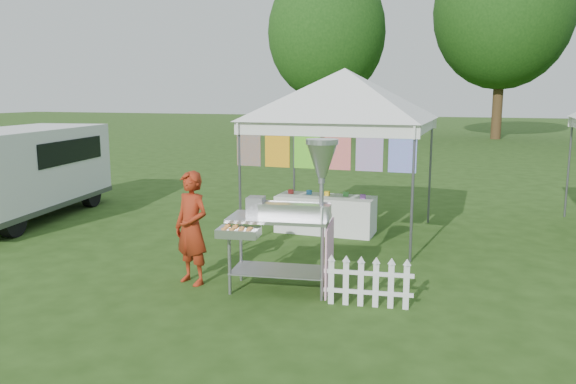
% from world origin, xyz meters
% --- Properties ---
extents(ground, '(120.00, 120.00, 0.00)m').
position_xyz_m(ground, '(0.00, 0.00, 0.00)').
color(ground, '#244112').
rests_on(ground, ground).
extents(canopy_main, '(4.24, 4.24, 3.45)m').
position_xyz_m(canopy_main, '(0.00, 3.49, 2.99)').
color(canopy_main, '#59595E').
rests_on(canopy_main, ground).
extents(tree_left, '(6.40, 6.40, 9.53)m').
position_xyz_m(tree_left, '(-6.00, 24.00, 5.83)').
color(tree_left, '#3C2815').
rests_on(tree_left, ground).
extents(tree_mid, '(7.60, 7.60, 11.52)m').
position_xyz_m(tree_mid, '(3.00, 28.00, 7.14)').
color(tree_mid, '#3C2815').
rests_on(tree_mid, ground).
extents(donut_cart, '(1.44, 1.16, 1.99)m').
position_xyz_m(donut_cart, '(0.16, 0.27, 1.17)').
color(donut_cart, gray).
rests_on(donut_cart, ground).
extents(vendor, '(0.65, 0.53, 1.54)m').
position_xyz_m(vendor, '(-1.26, 0.12, 0.77)').
color(vendor, maroon).
rests_on(vendor, ground).
extents(cargo_van, '(2.53, 4.69, 1.85)m').
position_xyz_m(cargo_van, '(-6.57, 2.63, 1.00)').
color(cargo_van, white).
rests_on(cargo_van, ground).
extents(picket_fence, '(1.07, 0.17, 0.56)m').
position_xyz_m(picket_fence, '(1.17, 0.05, 0.29)').
color(picket_fence, white).
rests_on(picket_fence, ground).
extents(display_table, '(1.80, 0.70, 0.68)m').
position_xyz_m(display_table, '(-0.32, 3.48, 0.34)').
color(display_table, white).
rests_on(display_table, ground).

